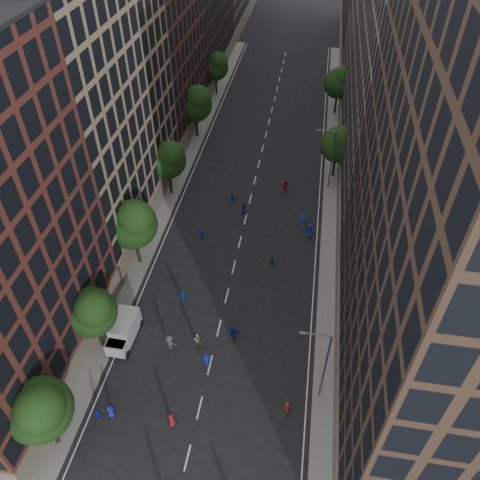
{
  "coord_description": "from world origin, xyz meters",
  "views": [
    {
      "loc": [
        7.01,
        -11.14,
        39.63
      ],
      "look_at": [
        0.31,
        29.66,
        2.0
      ],
      "focal_mm": 35.0,
      "sensor_mm": 36.0,
      "label": 1
    }
  ],
  "objects_px": {
    "streetlamp_near": "(323,363)",
    "skater_0": "(111,412)",
    "streetlamp_far": "(331,156)",
    "cargo_van": "(123,331)"
  },
  "relations": [
    {
      "from": "streetlamp_near",
      "to": "skater_0",
      "type": "xyz_separation_m",
      "value": [
        -17.87,
        -5.03,
        -4.36
      ]
    },
    {
      "from": "streetlamp_near",
      "to": "streetlamp_far",
      "type": "bearing_deg",
      "value": 90.0
    },
    {
      "from": "streetlamp_near",
      "to": "cargo_van",
      "type": "distance_m",
      "value": 20.13
    },
    {
      "from": "skater_0",
      "to": "streetlamp_far",
      "type": "bearing_deg",
      "value": -136.13
    },
    {
      "from": "cargo_van",
      "to": "skater_0",
      "type": "bearing_deg",
      "value": -77.03
    },
    {
      "from": "streetlamp_far",
      "to": "skater_0",
      "type": "bearing_deg",
      "value": -115.16
    },
    {
      "from": "streetlamp_near",
      "to": "cargo_van",
      "type": "xyz_separation_m",
      "value": [
        -19.52,
        3.1,
        -3.82
      ]
    },
    {
      "from": "streetlamp_near",
      "to": "cargo_van",
      "type": "height_order",
      "value": "streetlamp_near"
    },
    {
      "from": "streetlamp_far",
      "to": "streetlamp_near",
      "type": "bearing_deg",
      "value": -90.0
    },
    {
      "from": "skater_0",
      "to": "cargo_van",
      "type": "bearing_deg",
      "value": -99.48
    }
  ]
}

